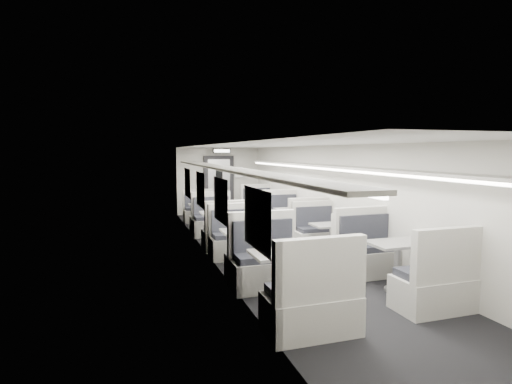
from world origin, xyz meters
TOP-DOWN VIEW (x-y plane):
  - room at (0.00, 0.00)m, footprint 3.24×12.24m
  - booth_left_a at (-1.00, 3.70)m, footprint 0.96×1.95m
  - booth_left_b at (-1.00, 1.42)m, footprint 1.08×2.18m
  - booth_left_c at (-1.00, -0.91)m, footprint 1.06×2.14m
  - booth_left_d at (-1.00, -3.01)m, footprint 1.16×2.36m
  - booth_right_a at (1.00, 3.65)m, footprint 1.06×2.15m
  - booth_right_b at (1.00, 1.42)m, footprint 1.07×2.17m
  - booth_right_c at (1.00, -0.70)m, footprint 1.01×2.05m
  - booth_right_d at (1.00, -2.90)m, footprint 1.14×2.30m
  - passenger at (-0.67, 2.76)m, footprint 0.58×0.44m
  - window_a at (-1.49, 3.40)m, footprint 0.02×1.18m
  - window_b at (-1.49, 1.20)m, footprint 0.02×1.18m
  - window_c at (-1.49, -1.00)m, footprint 0.02×1.18m
  - window_d at (-1.49, -3.20)m, footprint 0.02×1.18m
  - luggage_rack_left at (-1.24, -0.30)m, footprint 0.46×10.40m
  - luggage_rack_right at (1.24, -0.30)m, footprint 0.46×10.40m
  - vestibule_door at (0.00, 5.93)m, footprint 1.10×0.13m
  - exit_sign at (0.00, 5.44)m, footprint 0.62×0.12m
  - wall_notice at (0.75, 5.92)m, footprint 0.32×0.02m

SIDE VIEW (x-z plane):
  - booth_left_a at x=-1.00m, z-range -0.17..0.87m
  - booth_right_c at x=1.00m, z-range -0.18..0.92m
  - booth_left_c at x=-1.00m, z-range -0.19..0.96m
  - booth_right_a at x=1.00m, z-range -0.19..0.96m
  - booth_right_b at x=1.00m, z-range -0.19..0.97m
  - booth_left_b at x=-1.00m, z-range -0.19..0.97m
  - booth_right_d at x=1.00m, z-range -0.20..1.03m
  - booth_left_d at x=-1.00m, z-range -0.21..1.05m
  - passenger at x=-0.67m, z-range 0.00..1.43m
  - vestibule_door at x=0.00m, z-range -0.01..2.09m
  - room at x=0.00m, z-range -0.12..2.52m
  - window_a at x=-1.49m, z-range 0.93..1.77m
  - window_b at x=-1.49m, z-range 0.93..1.77m
  - window_c at x=-1.49m, z-range 0.93..1.77m
  - window_d at x=-1.49m, z-range 0.93..1.77m
  - wall_notice at x=0.75m, z-range 1.30..1.70m
  - luggage_rack_left at x=-1.24m, z-range 1.87..1.96m
  - luggage_rack_right at x=1.24m, z-range 1.87..1.96m
  - exit_sign at x=0.00m, z-range 2.20..2.36m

